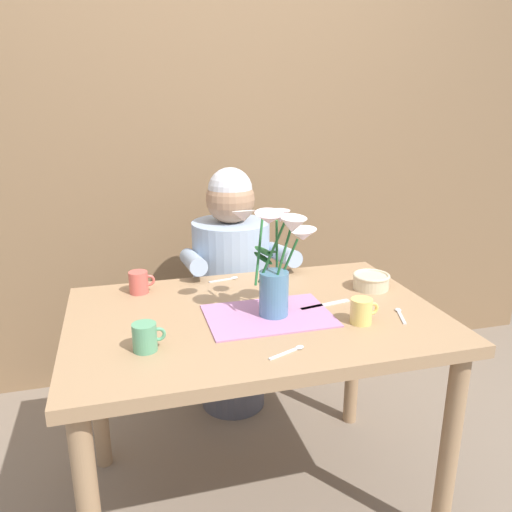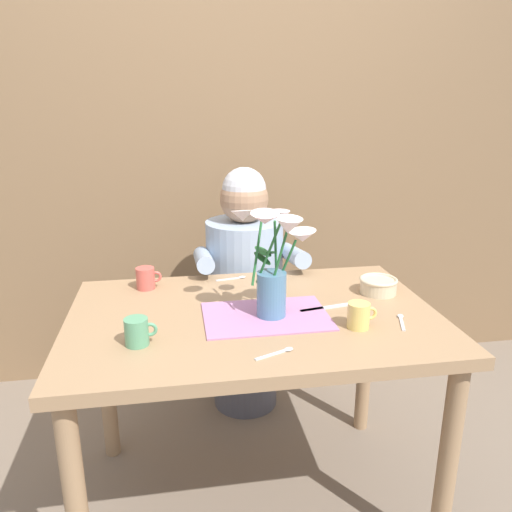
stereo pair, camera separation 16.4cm
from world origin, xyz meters
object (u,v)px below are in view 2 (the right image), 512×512
seated_person (245,294)px  coffee_cup (137,332)px  ceramic_mug (146,278)px  tea_cup (359,315)px  ceramic_bowl (378,285)px  dinner_knife (326,308)px  flower_vase (275,261)px

seated_person → coffee_cup: (-0.42, -0.78, 0.22)m
ceramic_mug → tea_cup: same height
coffee_cup → ceramic_bowl: bearing=17.9°
seated_person → ceramic_mug: seated_person is taller
seated_person → ceramic_mug: bearing=-137.7°
tea_cup → coffee_cup: 0.66m
coffee_cup → tea_cup: bearing=0.4°
dinner_knife → ceramic_mug: bearing=143.2°
seated_person → dinner_knife: (0.19, -0.62, 0.18)m
ceramic_bowl → ceramic_mug: ceramic_mug is taller
tea_cup → coffee_cup: bearing=-179.6°
ceramic_mug → coffee_cup: 0.45m
flower_vase → ceramic_mug: flower_vase is taller
flower_vase → tea_cup: flower_vase is taller
ceramic_mug → seated_person: bearing=38.4°
tea_cup → coffee_cup: (-0.66, -0.00, 0.00)m
seated_person → tea_cup: seated_person is taller
ceramic_bowl → ceramic_mug: size_ratio=1.46×
ceramic_bowl → dinner_knife: size_ratio=0.72×
ceramic_bowl → tea_cup: bearing=-123.0°
dinner_knife → flower_vase: bearing=178.2°
dinner_knife → tea_cup: 0.17m
dinner_knife → ceramic_bowl: bearing=15.1°
flower_vase → tea_cup: size_ratio=3.83×
coffee_cup → flower_vase: bearing=17.1°
dinner_knife → coffee_cup: bearing=-176.2°
dinner_knife → ceramic_mug: (-0.60, 0.29, 0.04)m
ceramic_bowl → dinner_knife: ceramic_bowl is taller
coffee_cup → dinner_knife: bearing=14.7°
ceramic_mug → coffee_cup: (-0.01, -0.45, 0.00)m
ceramic_mug → tea_cup: 0.79m
coffee_cup → ceramic_mug: bearing=89.2°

